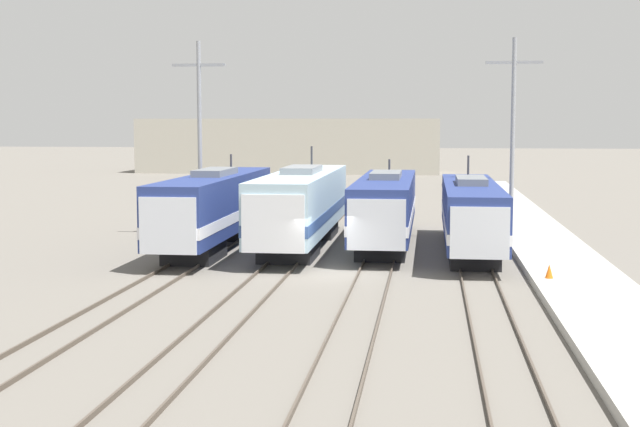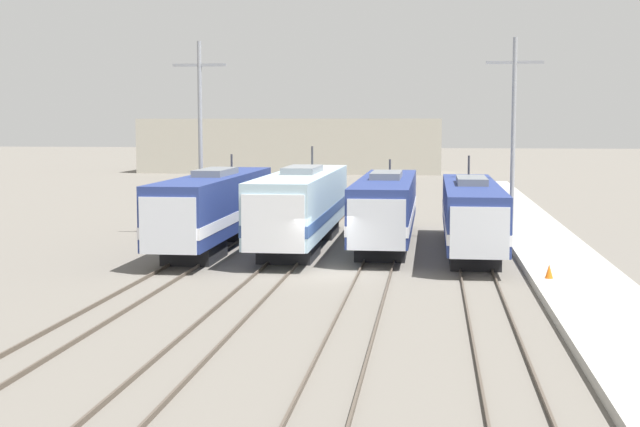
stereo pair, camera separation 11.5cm
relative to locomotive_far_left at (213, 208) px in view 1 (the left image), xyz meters
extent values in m
plane|color=#666059|center=(6.74, -7.08, -2.20)|extent=(400.00, 400.00, 0.00)
cube|color=#4C4238|center=(-0.72, -7.08, -2.12)|extent=(0.07, 120.00, 0.15)
cube|color=#4C4238|center=(0.72, -7.08, -2.12)|extent=(0.07, 120.00, 0.15)
cube|color=#4C4238|center=(3.77, -7.08, -2.12)|extent=(0.07, 120.00, 0.15)
cube|color=#4C4238|center=(5.21, -7.08, -2.12)|extent=(0.07, 120.00, 0.15)
cube|color=#4C4238|center=(8.26, -7.08, -2.12)|extent=(0.07, 120.00, 0.15)
cube|color=#4C4238|center=(9.70, -7.08, -2.12)|extent=(0.07, 120.00, 0.15)
cube|color=#4C4238|center=(12.75, -7.08, -2.12)|extent=(0.07, 120.00, 0.15)
cube|color=#4C4238|center=(14.19, -7.08, -2.12)|extent=(0.07, 120.00, 0.15)
cube|color=black|center=(0.00, -3.87, -1.72)|extent=(2.37, 3.84, 0.95)
cube|color=black|center=(0.00, 4.86, -1.72)|extent=(2.37, 3.84, 0.95)
cube|color=navy|center=(0.00, 0.50, 0.24)|extent=(2.79, 17.46, 2.97)
cube|color=silver|center=(0.00, 0.50, -0.36)|extent=(2.83, 17.50, 0.53)
cube|color=silver|center=(0.00, -7.35, 0.02)|extent=(2.56, 1.96, 2.52)
cube|color=black|center=(0.00, -8.26, 0.57)|extent=(2.18, 0.08, 0.71)
cube|color=slate|center=(0.00, 0.50, 1.90)|extent=(1.53, 4.37, 0.35)
cylinder|color=#38383D|center=(0.00, 4.34, 2.22)|extent=(0.12, 0.12, 0.99)
cube|color=#232326|center=(4.49, -2.74, -1.72)|extent=(2.62, 3.96, 0.95)
cube|color=#232326|center=(4.49, 6.26, -1.72)|extent=(2.62, 3.96, 0.95)
cube|color=#9EBCCC|center=(4.49, 1.76, 0.28)|extent=(3.08, 18.00, 3.06)
cube|color=navy|center=(4.49, 1.76, -0.33)|extent=(3.12, 18.04, 0.55)
cube|color=silver|center=(4.49, -6.26, 0.05)|extent=(2.83, 2.18, 2.60)
cube|color=black|center=(4.49, -7.26, 0.63)|extent=(2.41, 0.08, 0.73)
cube|color=gray|center=(4.49, 1.76, 1.99)|extent=(1.69, 4.50, 0.35)
cylinder|color=#38383D|center=(4.49, 5.72, 2.48)|extent=(0.12, 0.12, 1.33)
cube|color=black|center=(8.98, -1.57, -1.72)|extent=(2.45, 3.82, 0.95)
cube|color=black|center=(8.98, 7.11, -1.72)|extent=(2.45, 3.82, 0.95)
cube|color=navy|center=(8.98, 2.77, 0.13)|extent=(2.88, 17.36, 2.75)
cube|color=silver|center=(8.98, 2.77, -0.42)|extent=(2.92, 17.40, 0.49)
cube|color=silver|center=(8.98, -4.88, -0.08)|extent=(2.65, 2.25, 2.34)
cube|color=black|center=(8.98, -5.93, 0.44)|extent=(2.25, 0.08, 0.65)
cube|color=slate|center=(8.98, 2.77, 1.68)|extent=(1.59, 4.34, 0.35)
cylinder|color=#38383D|center=(8.98, 6.59, 1.94)|extent=(0.12, 0.12, 0.87)
cube|color=black|center=(13.47, -3.64, -1.72)|extent=(2.31, 3.78, 0.95)
cube|color=black|center=(13.47, 4.95, -1.72)|extent=(2.31, 3.78, 0.95)
cube|color=navy|center=(13.47, 0.66, 0.06)|extent=(2.71, 17.19, 2.62)
cube|color=silver|center=(13.47, 0.66, -0.46)|extent=(2.75, 17.23, 0.47)
cube|color=silver|center=(13.47, -7.15, -0.13)|extent=(2.50, 1.78, 2.23)
cube|color=black|center=(13.47, -7.96, 0.36)|extent=(2.12, 0.08, 0.62)
cube|color=slate|center=(13.47, 0.66, 1.55)|extent=(1.49, 4.30, 0.35)
cylinder|color=#38383D|center=(13.47, 4.44, 2.03)|extent=(0.12, 0.12, 1.32)
cylinder|color=gray|center=(-1.99, 4.95, 3.50)|extent=(0.25, 0.25, 11.39)
cube|color=gray|center=(-1.99, 4.95, 7.83)|extent=(3.15, 0.16, 0.16)
cylinder|color=gray|center=(15.91, 4.95, 3.50)|extent=(0.25, 0.25, 11.39)
cube|color=gray|center=(15.91, 4.95, 7.83)|extent=(3.15, 0.16, 0.16)
cube|color=#A8A59E|center=(17.58, -7.08, -2.02)|extent=(4.00, 120.00, 0.35)
cone|color=orange|center=(16.26, -8.84, -1.56)|extent=(0.33, 0.33, 0.58)
cube|color=#B2AD9E|center=(-7.55, 74.36, 1.42)|extent=(40.26, 11.32, 7.23)
camera|label=1|loc=(11.34, -45.79, 4.51)|focal=50.00mm
camera|label=2|loc=(11.46, -45.78, 4.51)|focal=50.00mm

